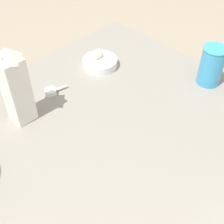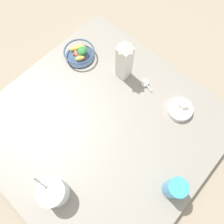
% 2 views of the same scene
% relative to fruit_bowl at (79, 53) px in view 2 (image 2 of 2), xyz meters
% --- Properties ---
extents(ground_plane, '(6.00, 6.00, 0.00)m').
position_rel_fruit_bowl_xyz_m(ground_plane, '(0.24, 0.41, -0.09)').
color(ground_plane, gray).
extents(countertop, '(1.16, 1.16, 0.05)m').
position_rel_fruit_bowl_xyz_m(countertop, '(0.24, 0.41, -0.06)').
color(countertop, gray).
rests_on(countertop, ground_plane).
extents(fruit_bowl, '(0.19, 0.19, 0.08)m').
position_rel_fruit_bowl_xyz_m(fruit_bowl, '(0.00, 0.00, 0.00)').
color(fruit_bowl, '#384C6B').
rests_on(fruit_bowl, countertop).
extents(milk_carton, '(0.07, 0.07, 0.27)m').
position_rel_fruit_bowl_xyz_m(milk_carton, '(-0.09, 0.28, 0.10)').
color(milk_carton, silver).
rests_on(milk_carton, countertop).
extents(yogurt_tub, '(0.13, 0.14, 0.23)m').
position_rel_fruit_bowl_xyz_m(yogurt_tub, '(0.64, 0.49, 0.04)').
color(yogurt_tub, silver).
rests_on(yogurt_tub, countertop).
extents(drinking_cup, '(0.09, 0.09, 0.15)m').
position_rel_fruit_bowl_xyz_m(drinking_cup, '(0.25, 0.89, 0.04)').
color(drinking_cup, '#3893C6').
rests_on(drinking_cup, countertop).
extents(measuring_scoop, '(0.04, 0.09, 0.02)m').
position_rel_fruit_bowl_xyz_m(measuring_scoop, '(-0.12, 0.42, -0.03)').
color(measuring_scoop, white).
rests_on(measuring_scoop, countertop).
extents(garlic_bowl, '(0.14, 0.14, 0.07)m').
position_rel_fruit_bowl_xyz_m(garlic_bowl, '(-0.12, 0.67, -0.02)').
color(garlic_bowl, white).
rests_on(garlic_bowl, countertop).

